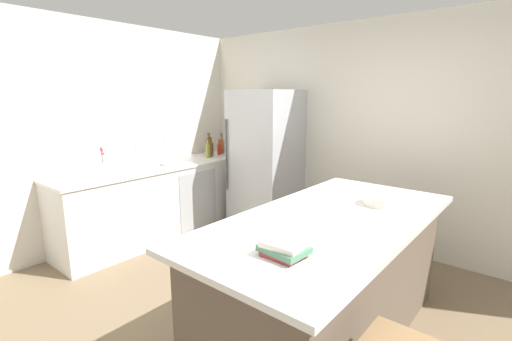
{
  "coord_description": "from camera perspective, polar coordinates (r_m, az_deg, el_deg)",
  "views": [
    {
      "loc": [
        1.66,
        -1.82,
        1.78
      ],
      "look_at": [
        -0.68,
        0.99,
        1.0
      ],
      "focal_mm": 25.14,
      "sensor_mm": 36.0,
      "label": 1
    }
  ],
  "objects": [
    {
      "name": "mixing_bowl",
      "position": [
        2.99,
        19.2,
        -4.51
      ],
      "size": [
        0.27,
        0.27,
        0.07
      ],
      "color": "silver",
      "rests_on": "kitchen_island"
    },
    {
      "name": "whiskey_bottle",
      "position": [
        5.13,
        -7.5,
        3.67
      ],
      "size": [
        0.09,
        0.09,
        0.33
      ],
      "color": "brown",
      "rests_on": "counter_run_left"
    },
    {
      "name": "flower_vase",
      "position": [
        4.27,
        -23.15,
        0.65
      ],
      "size": [
        0.08,
        0.08,
        0.31
      ],
      "color": "silver",
      "rests_on": "counter_run_left"
    },
    {
      "name": "olive_oil_bottle",
      "position": [
        5.02,
        -7.65,
        3.25
      ],
      "size": [
        0.06,
        0.06,
        0.27
      ],
      "color": "olive",
      "rests_on": "counter_run_left"
    },
    {
      "name": "kitchen_island",
      "position": [
        2.79,
        11.33,
        -16.17
      ],
      "size": [
        1.1,
        2.28,
        0.92
      ],
      "color": "brown",
      "rests_on": "ground_plane"
    },
    {
      "name": "hot_sauce_bottle",
      "position": [
        5.27,
        -5.9,
        3.44
      ],
      "size": [
        0.05,
        0.05,
        0.23
      ],
      "color": "red",
      "rests_on": "counter_run_left"
    },
    {
      "name": "syrup_bottle",
      "position": [
        5.24,
        -7.19,
        3.5
      ],
      "size": [
        0.07,
        0.07,
        0.26
      ],
      "color": "#5B3319",
      "rests_on": "counter_run_left"
    },
    {
      "name": "wall_left",
      "position": [
        4.51,
        -26.25,
        4.72
      ],
      "size": [
        0.1,
        6.0,
        2.6
      ],
      "primitive_type": "cube",
      "color": "silver",
      "rests_on": "ground_plane"
    },
    {
      "name": "ground_plane",
      "position": [
        3.03,
        -2.24,
        -23.87
      ],
      "size": [
        7.2,
        7.2,
        0.0
      ],
      "primitive_type": "plane",
      "color": "#7A664C"
    },
    {
      "name": "gin_bottle",
      "position": [
        5.38,
        -4.33,
        4.14
      ],
      "size": [
        0.07,
        0.07,
        0.33
      ],
      "color": "#8CB79E",
      "rests_on": "counter_run_left"
    },
    {
      "name": "counter_run_left",
      "position": [
        4.74,
        -14.68,
        -4.55
      ],
      "size": [
        0.67,
        2.65,
        0.91
      ],
      "color": "silver",
      "rests_on": "ground_plane"
    },
    {
      "name": "wall_rear",
      "position": [
        4.42,
        17.64,
        5.25
      ],
      "size": [
        6.0,
        0.1,
        2.6
      ],
      "primitive_type": "cube",
      "color": "silver",
      "rests_on": "ground_plane"
    },
    {
      "name": "sink_faucet",
      "position": [
        4.49,
        -18.41,
        2.33
      ],
      "size": [
        0.15,
        0.05,
        0.3
      ],
      "color": "silver",
      "rests_on": "counter_run_left"
    },
    {
      "name": "refrigerator",
      "position": [
        4.73,
        1.56,
        1.54
      ],
      "size": [
        0.78,
        0.76,
        1.83
      ],
      "color": "#B7BABF",
      "rests_on": "ground_plane"
    },
    {
      "name": "vinegar_bottle",
      "position": [
        5.35,
        -5.51,
        3.91
      ],
      "size": [
        0.06,
        0.06,
        0.3
      ],
      "color": "#994C23",
      "rests_on": "counter_run_left"
    },
    {
      "name": "cookbook_stack",
      "position": [
        1.97,
        4.48,
        -12.24
      ],
      "size": [
        0.26,
        0.21,
        0.09
      ],
      "color": "#A83338",
      "rests_on": "kitchen_island"
    },
    {
      "name": "paper_towel_roll",
      "position": [
        4.59,
        -14.35,
        2.48
      ],
      "size": [
        0.14,
        0.14,
        0.31
      ],
      "color": "gray",
      "rests_on": "counter_run_left"
    }
  ]
}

